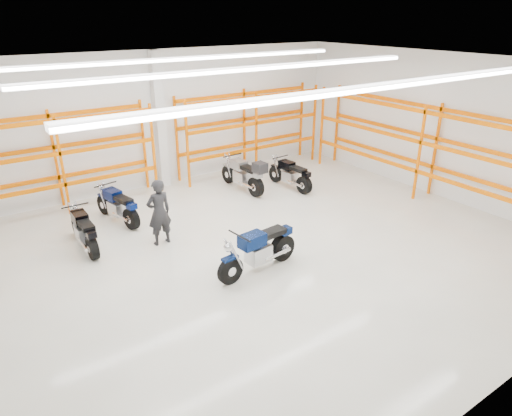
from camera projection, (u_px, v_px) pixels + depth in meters
ground at (260, 249)px, 11.64m from camera, size 14.00×14.00×0.00m
room_shell at (260, 122)px, 10.36m from camera, size 14.02×12.02×4.51m
motorcycle_main at (261, 250)px, 10.54m from camera, size 2.25×0.75×1.11m
motorcycle_back_a at (84, 232)px, 11.51m from camera, size 0.68×2.05×1.01m
motorcycle_back_b at (118, 207)px, 12.97m from camera, size 0.75×2.07×1.03m
motorcycle_back_c at (245, 175)px, 15.21m from camera, size 0.75×2.34×1.20m
motorcycle_back_d at (291, 175)px, 15.49m from camera, size 0.68×2.05×1.01m
standing_man at (159, 212)px, 11.61m from camera, size 0.66×0.45×1.76m
structural_column at (160, 121)px, 15.15m from camera, size 0.32×0.32×4.50m
pallet_racking_back_left at (57, 153)px, 13.30m from camera, size 5.67×0.87×3.00m
pallet_racking_back_right at (250, 123)px, 16.85m from camera, size 5.67×0.87×3.00m
pallet_racking_side at (429, 142)px, 14.31m from camera, size 0.87×9.07×3.00m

